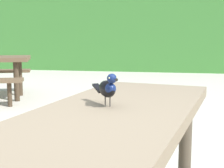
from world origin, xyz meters
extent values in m
cube|color=#428438|center=(0.00, 9.53, 1.19)|extent=(28.00, 1.98, 2.37)
cube|color=#84725B|center=(0.10, 0.30, 0.70)|extent=(1.09, 1.91, 0.07)
cylinder|color=brown|center=(-0.03, 1.04, 0.33)|extent=(0.09, 0.09, 0.67)
cylinder|color=brown|center=(0.49, 0.93, 0.33)|extent=(0.09, 0.09, 0.67)
cube|color=#84725B|center=(-0.59, 0.43, 0.41)|extent=(0.60, 1.73, 0.05)
cylinder|color=brown|center=(-0.47, 1.06, 0.20)|extent=(0.07, 0.07, 0.39)
ellipsoid|color=black|center=(0.05, 0.31, 0.84)|extent=(0.14, 0.16, 0.09)
ellipsoid|color=navy|center=(0.07, 0.27, 0.84)|extent=(0.09, 0.09, 0.06)
sphere|color=navy|center=(0.08, 0.26, 0.90)|extent=(0.05, 0.05, 0.05)
sphere|color=#EAE08C|center=(0.10, 0.26, 0.90)|extent=(0.01, 0.01, 0.01)
sphere|color=#EAE08C|center=(0.07, 0.24, 0.90)|extent=(0.01, 0.01, 0.01)
cone|color=black|center=(0.11, 0.22, 0.90)|extent=(0.03, 0.03, 0.02)
cube|color=black|center=(-0.02, 0.40, 0.82)|extent=(0.09, 0.10, 0.04)
cylinder|color=#47423D|center=(0.06, 0.31, 0.77)|extent=(0.01, 0.01, 0.05)
cylinder|color=#47423D|center=(0.04, 0.29, 0.77)|extent=(0.01, 0.01, 0.05)
cylinder|color=#423324|center=(-2.19, 3.78, 0.33)|extent=(0.09, 0.09, 0.67)
cylinder|color=#423324|center=(-2.36, 4.29, 0.33)|extent=(0.09, 0.09, 0.67)
cylinder|color=#423324|center=(-2.10, 3.35, 0.20)|extent=(0.07, 0.07, 0.39)
cylinder|color=#423324|center=(-2.57, 4.67, 0.20)|extent=(0.07, 0.07, 0.39)
camera|label=1|loc=(0.38, -1.42, 1.12)|focal=53.60mm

